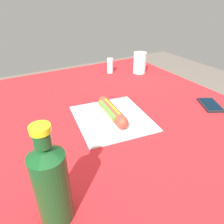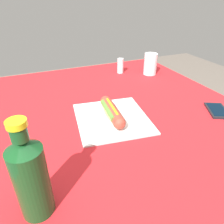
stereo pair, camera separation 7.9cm
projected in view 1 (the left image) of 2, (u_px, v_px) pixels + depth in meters
The scene contains 7 objects.
dining_table at pixel (120, 137), 0.90m from camera, with size 1.26×1.02×0.78m.
paper_wrapper at pixel (112, 118), 0.80m from camera, with size 0.29×0.26×0.01m, color silver.
hot_dog at pixel (112, 112), 0.79m from camera, with size 0.22×0.07×0.05m.
cell_phone at pixel (210, 105), 0.89m from camera, with size 0.14×0.12×0.01m.
soda_bottle at pixel (51, 183), 0.41m from camera, with size 0.07×0.07×0.24m.
drinking_cup at pixel (140, 63), 1.22m from camera, with size 0.07×0.07×0.12m, color white.
salt_shaker at pixel (110, 66), 1.23m from camera, with size 0.04×0.04×0.08m, color silver.
Camera 1 is at (-0.62, 0.39, 1.20)m, focal length 33.85 mm.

